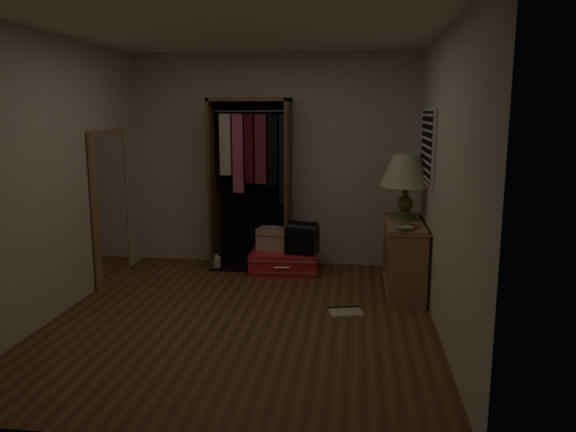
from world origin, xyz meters
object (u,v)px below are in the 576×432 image
at_px(floor_mirror, 111,207).
at_px(white_jug, 217,263).
at_px(console_bookshelf, 404,255).
at_px(open_wardrobe, 253,169).
at_px(black_bag, 302,237).
at_px(table_lamp, 406,172).
at_px(train_case, 274,238).
at_px(pink_suitcase, 284,261).

bearing_deg(floor_mirror, white_jug, 29.96).
bearing_deg(floor_mirror, console_bookshelf, 0.81).
distance_m(open_wardrobe, white_jug, 1.22).
xyz_separation_m(console_bookshelf, black_bag, (-1.13, 0.47, 0.06)).
xyz_separation_m(black_bag, table_lamp, (1.14, -0.33, 0.81)).
xyz_separation_m(open_wardrobe, train_case, (0.27, -0.10, -0.83)).
relative_size(train_case, table_lamp, 0.61).
relative_size(open_wardrobe, table_lamp, 2.94).
xyz_separation_m(console_bookshelf, table_lamp, (0.01, 0.14, 0.87)).
relative_size(console_bookshelf, black_bag, 2.81).
height_order(pink_suitcase, white_jug, pink_suitcase).
distance_m(train_case, black_bag, 0.39).
height_order(floor_mirror, white_jug, floor_mirror).
distance_m(console_bookshelf, floor_mirror, 3.27).
distance_m(pink_suitcase, white_jug, 0.84).
distance_m(black_bag, table_lamp, 1.44).
relative_size(open_wardrobe, white_jug, 11.23).
bearing_deg(floor_mirror, train_case, 21.05).
relative_size(console_bookshelf, pink_suitcase, 1.35).
height_order(open_wardrobe, train_case, open_wardrobe).
relative_size(open_wardrobe, floor_mirror, 1.21).
height_order(floor_mirror, train_case, floor_mirror).
bearing_deg(pink_suitcase, open_wardrobe, 154.99).
bearing_deg(white_jug, floor_mirror, -150.04).
xyz_separation_m(floor_mirror, train_case, (1.75, 0.67, -0.47)).
height_order(floor_mirror, table_lamp, floor_mirror).
xyz_separation_m(floor_mirror, pink_suitcase, (1.88, 0.60, -0.73)).
distance_m(open_wardrobe, train_case, 0.88).
height_order(pink_suitcase, train_case, train_case).
relative_size(open_wardrobe, train_case, 4.78).
xyz_separation_m(train_case, table_lamp, (1.50, -0.49, 0.88)).
distance_m(pink_suitcase, black_bag, 0.40).
xyz_separation_m(train_case, black_bag, (0.36, -0.15, 0.06)).
bearing_deg(white_jug, console_bookshelf, -14.17).
relative_size(console_bookshelf, train_case, 2.61).
bearing_deg(pink_suitcase, console_bookshelf, -23.92).
bearing_deg(floor_mirror, pink_suitcase, 17.72).
bearing_deg(open_wardrobe, train_case, -20.38).
bearing_deg(train_case, floor_mirror, -150.86).
bearing_deg(white_jug, open_wardrobe, 21.71).
distance_m(console_bookshelf, train_case, 1.62).
bearing_deg(console_bookshelf, black_bag, 157.29).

